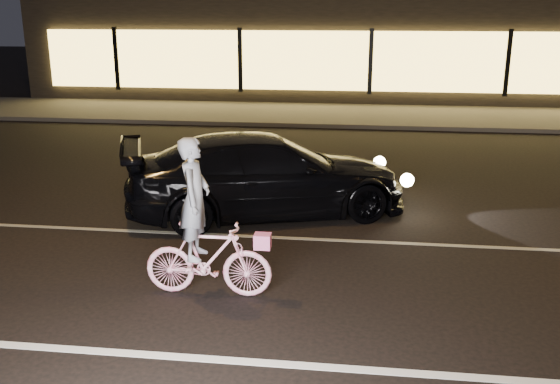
# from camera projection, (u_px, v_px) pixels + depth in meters

# --- Properties ---
(ground) EXTENTS (90.00, 90.00, 0.00)m
(ground) POSITION_uv_depth(u_px,v_px,m) (380.00, 302.00, 7.52)
(ground) COLOR black
(ground) RESTS_ON ground
(lane_stripe_near) EXTENTS (60.00, 0.12, 0.01)m
(lane_stripe_near) POSITION_uv_depth(u_px,v_px,m) (383.00, 371.00, 6.10)
(lane_stripe_near) COLOR silver
(lane_stripe_near) RESTS_ON ground
(lane_stripe_far) EXTENTS (60.00, 0.10, 0.01)m
(lane_stripe_far) POSITION_uv_depth(u_px,v_px,m) (376.00, 242.00, 9.42)
(lane_stripe_far) COLOR gray
(lane_stripe_far) RESTS_ON ground
(sidewalk) EXTENTS (30.00, 4.00, 0.12)m
(sidewalk) POSITION_uv_depth(u_px,v_px,m) (369.00, 116.00, 19.86)
(sidewalk) COLOR #383533
(sidewalk) RESTS_ON ground
(storefront) EXTENTS (25.40, 8.42, 4.20)m
(storefront) POSITION_uv_depth(u_px,v_px,m) (370.00, 39.00, 24.92)
(storefront) COLOR black
(storefront) RESTS_ON ground
(cyclist) EXTENTS (1.57, 0.54, 1.98)m
(cyclist) POSITION_uv_depth(u_px,v_px,m) (204.00, 241.00, 7.53)
(cyclist) COLOR #FF4D89
(cyclist) RESTS_ON ground
(sedan) EXTENTS (5.11, 3.42, 1.38)m
(sedan) POSITION_uv_depth(u_px,v_px,m) (267.00, 175.00, 10.53)
(sedan) COLOR black
(sedan) RESTS_ON ground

